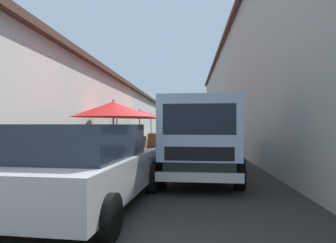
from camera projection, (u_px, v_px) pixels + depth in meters
name	position (u px, v px, depth m)	size (l,w,h in m)	color
ground	(172.00, 151.00, 16.00)	(90.00, 90.00, 0.00)	#282826
building_left_whitewash	(67.00, 113.00, 18.78)	(49.80, 7.50, 4.29)	silver
building_right_concrete	(288.00, 88.00, 17.76)	(49.80, 7.50, 7.23)	#A39E93
fruit_stall_near_left	(116.00, 119.00, 12.77)	(2.15, 2.15, 2.25)	#9E9EA3
fruit_stall_far_right	(139.00, 118.00, 16.36)	(2.75, 2.75, 2.32)	#9E9EA3
fruit_stall_mid_lane	(112.00, 116.00, 8.55)	(2.44, 2.44, 2.18)	#9E9EA3
fruit_stall_near_right	(152.00, 121.00, 20.37)	(2.79, 2.79, 2.24)	#9E9EA3
hatchback_car	(87.00, 166.00, 5.07)	(4.03, 2.16, 1.45)	#ADAFB5
delivery_truck	(200.00, 141.00, 7.36)	(4.99, 2.14, 2.08)	black
vendor_by_crates	(196.00, 136.00, 14.43)	(0.31, 0.61, 1.56)	#665B4C
vendor_in_shade	(205.00, 133.00, 18.82)	(0.61, 0.33, 1.59)	#665B4C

